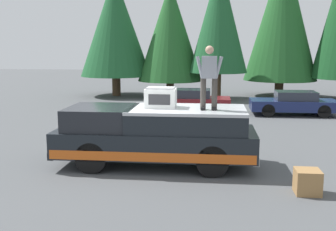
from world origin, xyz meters
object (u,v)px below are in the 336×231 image
(person_on_truck_bed, at_px, (209,76))
(pickup_truck, at_px, (156,135))
(parked_car_maroon, at_px, (190,101))
(wooden_crate, at_px, (307,182))
(compressor_unit, at_px, (161,97))
(parked_car_navy, at_px, (294,103))

(person_on_truck_bed, bearing_deg, pickup_truck, 81.63)
(parked_car_maroon, xyz_separation_m, wooden_crate, (-11.44, -3.31, -0.30))
(compressor_unit, relative_size, person_on_truck_bed, 0.50)
(compressor_unit, xyz_separation_m, wooden_crate, (-1.92, -3.61, -1.65))
(pickup_truck, distance_m, parked_car_maroon, 9.60)
(person_on_truck_bed, relative_size, parked_car_navy, 0.41)
(pickup_truck, relative_size, wooden_crate, 9.89)
(person_on_truck_bed, bearing_deg, parked_car_maroon, 5.97)
(parked_car_navy, distance_m, parked_car_maroon, 5.08)
(person_on_truck_bed, xyz_separation_m, parked_car_navy, (9.37, -4.04, -1.97))
(pickup_truck, height_order, wooden_crate, pickup_truck)
(compressor_unit, height_order, person_on_truck_bed, person_on_truck_bed)
(parked_car_navy, relative_size, parked_car_maroon, 1.00)
(compressor_unit, bearing_deg, parked_car_maroon, -1.79)
(pickup_truck, relative_size, parked_car_maroon, 1.35)
(pickup_truck, height_order, parked_car_navy, pickup_truck)
(pickup_truck, height_order, parked_car_maroon, pickup_truck)
(person_on_truck_bed, bearing_deg, parked_car_navy, -23.31)
(parked_car_maroon, bearing_deg, parked_car_navy, -94.82)
(compressor_unit, height_order, parked_car_maroon, compressor_unit)
(parked_car_maroon, distance_m, wooden_crate, 11.91)
(pickup_truck, bearing_deg, wooden_crate, -116.39)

